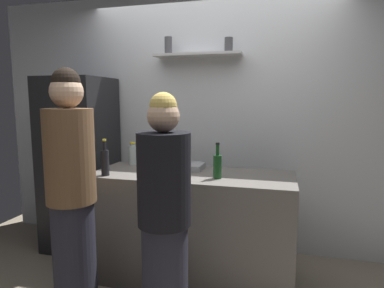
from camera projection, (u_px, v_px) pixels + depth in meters
The scene contains 10 objects.
back_wall_assembly at pixel (212, 122), 3.43m from camera, with size 4.80×0.32×2.60m.
refrigerator at pixel (80, 164), 3.43m from camera, with size 0.62×0.66×1.75m.
counter at pixel (192, 226), 2.84m from camera, with size 1.68×0.67×0.92m, color #66605B.
baking_pan at pixel (184, 166), 2.96m from camera, with size 0.34×0.24×0.05m, color gray.
utensil_holder at pixel (177, 172), 2.60m from camera, with size 0.10×0.10×0.21m.
wine_bottle_green_glass at pixel (217, 165), 2.60m from camera, with size 0.07×0.07×0.28m.
wine_bottle_dark_glass at pixel (105, 162), 2.70m from camera, with size 0.06×0.06×0.30m.
water_bottle_plastic at pixel (133, 155), 3.15m from camera, with size 0.08×0.08×0.22m.
person_blonde at pixel (164, 219), 2.12m from camera, with size 0.34×0.34×1.58m.
person_brown_jacket at pixel (72, 195), 2.32m from camera, with size 0.34×0.34×1.75m.
Camera 1 is at (0.68, -2.12, 1.54)m, focal length 31.03 mm.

